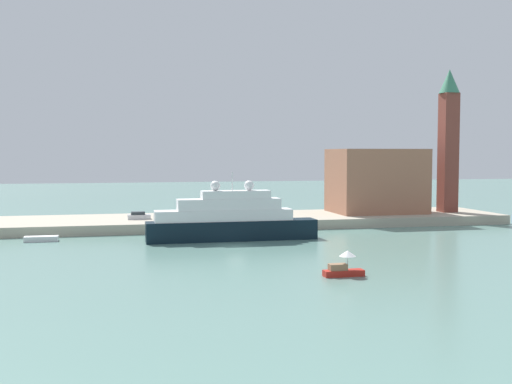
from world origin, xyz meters
The scene contains 10 objects.
ground centered at (0.00, 0.00, 0.00)m, with size 400.00×400.00×0.00m, color slate.
quay_dock centered at (0.00, 25.55, 0.84)m, with size 110.00×19.10×1.67m, color #ADA38E.
large_yacht centered at (0.38, 6.47, 3.08)m, with size 25.88×3.80×10.32m.
small_motorboat centered at (7.29, -23.14, 1.05)m, with size 4.38×1.80×2.76m.
work_barge centered at (-27.38, 11.48, 0.40)m, with size 4.87×1.75×0.79m, color silver.
harbor_building centered at (33.02, 26.87, 7.83)m, with size 17.00×12.38×12.32m, color #9E664C.
bell_tower centered at (47.08, 24.68, 16.75)m, with size 3.92×3.92×27.78m.
parked_car centered at (-12.58, 24.22, 2.24)m, with size 3.94×1.89×1.31m.
person_figure centered at (-7.57, 21.49, 2.43)m, with size 0.36×0.36×1.64m.
mooring_bollard centered at (-1.63, 17.03, 2.01)m, with size 0.39×0.39×0.69m, color black.
Camera 1 is at (-16.25, -84.67, 13.09)m, focal length 43.26 mm.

